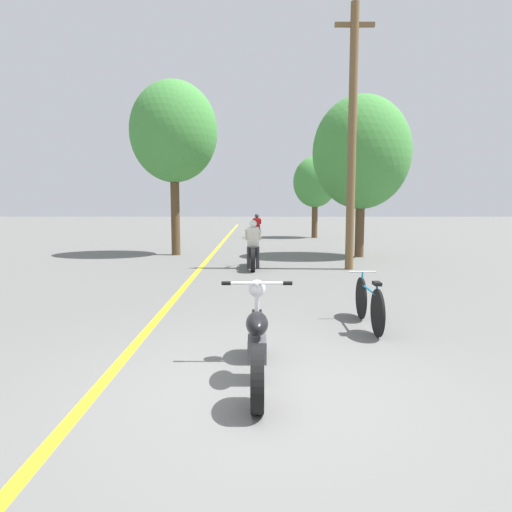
{
  "coord_description": "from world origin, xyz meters",
  "views": [
    {
      "loc": [
        -0.05,
        -4.57,
        1.92
      ],
      "look_at": [
        -0.01,
        4.21,
        0.9
      ],
      "focal_mm": 32.0,
      "sensor_mm": 36.0,
      "label": 1
    }
  ],
  "objects_px": {
    "roadside_tree_left": "(172,132)",
    "motorcycle_foreground": "(255,341)",
    "utility_pole": "(350,137)",
    "motorcycle_rider_far": "(255,229)",
    "roadside_tree_right_far": "(313,182)",
    "roadside_tree_right_near": "(359,153)",
    "motorcycle_rider_lead": "(251,250)",
    "bicycle_parked": "(367,303)"
  },
  "relations": [
    {
      "from": "roadside_tree_left",
      "to": "motorcycle_foreground",
      "type": "distance_m",
      "value": 13.06
    },
    {
      "from": "utility_pole",
      "to": "motorcycle_rider_far",
      "type": "height_order",
      "value": "utility_pole"
    },
    {
      "from": "utility_pole",
      "to": "roadside_tree_right_far",
      "type": "bearing_deg",
      "value": 87.46
    },
    {
      "from": "roadside_tree_right_near",
      "to": "motorcycle_rider_far",
      "type": "relative_size",
      "value": 2.65
    },
    {
      "from": "roadside_tree_right_near",
      "to": "roadside_tree_right_far",
      "type": "distance_m",
      "value": 9.13
    },
    {
      "from": "motorcycle_rider_lead",
      "to": "bicycle_parked",
      "type": "xyz_separation_m",
      "value": [
        1.84,
        -6.42,
        -0.16
      ]
    },
    {
      "from": "utility_pole",
      "to": "motorcycle_rider_far",
      "type": "relative_size",
      "value": 3.46
    },
    {
      "from": "roadside_tree_right_far",
      "to": "roadside_tree_left",
      "type": "distance_m",
      "value": 10.61
    },
    {
      "from": "roadside_tree_left",
      "to": "bicycle_parked",
      "type": "height_order",
      "value": "roadside_tree_left"
    },
    {
      "from": "utility_pole",
      "to": "roadside_tree_right_far",
      "type": "height_order",
      "value": "utility_pole"
    },
    {
      "from": "roadside_tree_right_near",
      "to": "motorcycle_rider_far",
      "type": "xyz_separation_m",
      "value": [
        -3.65,
        8.9,
        -3.16
      ]
    },
    {
      "from": "roadside_tree_left",
      "to": "motorcycle_foreground",
      "type": "bearing_deg",
      "value": -76.06
    },
    {
      "from": "utility_pole",
      "to": "bicycle_parked",
      "type": "height_order",
      "value": "utility_pole"
    },
    {
      "from": "roadside_tree_right_near",
      "to": "roadside_tree_left",
      "type": "relative_size",
      "value": 0.9
    },
    {
      "from": "roadside_tree_right_near",
      "to": "bicycle_parked",
      "type": "distance_m",
      "value": 10.09
    },
    {
      "from": "roadside_tree_right_near",
      "to": "motorcycle_rider_lead",
      "type": "bearing_deg",
      "value": -142.42
    },
    {
      "from": "utility_pole",
      "to": "motorcycle_rider_lead",
      "type": "relative_size",
      "value": 3.63
    },
    {
      "from": "roadside_tree_right_far",
      "to": "motorcycle_rider_far",
      "type": "bearing_deg",
      "value": -176.56
    },
    {
      "from": "utility_pole",
      "to": "roadside_tree_right_far",
      "type": "xyz_separation_m",
      "value": [
        0.54,
        12.19,
        -0.74
      ]
    },
    {
      "from": "utility_pole",
      "to": "motorcycle_rider_far",
      "type": "bearing_deg",
      "value": 102.54
    },
    {
      "from": "motorcycle_rider_far",
      "to": "bicycle_parked",
      "type": "relative_size",
      "value": 1.23
    },
    {
      "from": "motorcycle_rider_lead",
      "to": "utility_pole",
      "type": "bearing_deg",
      "value": -3.64
    },
    {
      "from": "bicycle_parked",
      "to": "motorcycle_foreground",
      "type": "bearing_deg",
      "value": -129.65
    },
    {
      "from": "motorcycle_rider_lead",
      "to": "bicycle_parked",
      "type": "bearing_deg",
      "value": -74.03
    },
    {
      "from": "motorcycle_foreground",
      "to": "bicycle_parked",
      "type": "bearing_deg",
      "value": 50.35
    },
    {
      "from": "motorcycle_rider_lead",
      "to": "motorcycle_rider_far",
      "type": "relative_size",
      "value": 0.95
    },
    {
      "from": "roadside_tree_right_far",
      "to": "motorcycle_foreground",
      "type": "bearing_deg",
      "value": -98.99
    },
    {
      "from": "roadside_tree_right_near",
      "to": "motorcycle_rider_lead",
      "type": "height_order",
      "value": "roadside_tree_right_near"
    },
    {
      "from": "roadside_tree_left",
      "to": "utility_pole",
      "type": "bearing_deg",
      "value": -33.11
    },
    {
      "from": "roadside_tree_right_near",
      "to": "motorcycle_rider_lead",
      "type": "distance_m",
      "value": 5.71
    },
    {
      "from": "motorcycle_rider_lead",
      "to": "motorcycle_foreground",
      "type": "bearing_deg",
      "value": -89.36
    },
    {
      "from": "roadside_tree_right_near",
      "to": "motorcycle_foreground",
      "type": "relative_size",
      "value": 2.69
    },
    {
      "from": "roadside_tree_left",
      "to": "motorcycle_rider_lead",
      "type": "bearing_deg",
      "value": -50.69
    },
    {
      "from": "roadside_tree_right_far",
      "to": "motorcycle_rider_lead",
      "type": "bearing_deg",
      "value": -105.55
    },
    {
      "from": "roadside_tree_right_far",
      "to": "utility_pole",
      "type": "bearing_deg",
      "value": -92.54
    },
    {
      "from": "roadside_tree_right_far",
      "to": "motorcycle_rider_lead",
      "type": "relative_size",
      "value": 2.19
    },
    {
      "from": "utility_pole",
      "to": "motorcycle_rider_lead",
      "type": "height_order",
      "value": "utility_pole"
    },
    {
      "from": "motorcycle_foreground",
      "to": "motorcycle_rider_lead",
      "type": "xyz_separation_m",
      "value": [
        -0.1,
        8.52,
        0.11
      ]
    },
    {
      "from": "utility_pole",
      "to": "roadside_tree_left",
      "type": "xyz_separation_m",
      "value": [
        -5.7,
        3.72,
        0.67
      ]
    },
    {
      "from": "motorcycle_foreground",
      "to": "motorcycle_rider_lead",
      "type": "height_order",
      "value": "motorcycle_rider_lead"
    },
    {
      "from": "roadside_tree_right_far",
      "to": "bicycle_parked",
      "type": "height_order",
      "value": "roadside_tree_right_far"
    },
    {
      "from": "bicycle_parked",
      "to": "motorcycle_rider_far",
      "type": "bearing_deg",
      "value": 95.33
    }
  ]
}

